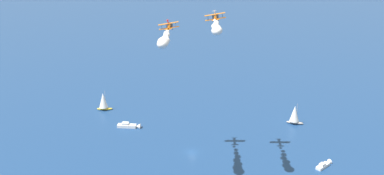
{
  "coord_description": "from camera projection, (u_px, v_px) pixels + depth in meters",
  "views": [
    {
      "loc": [
        -66.79,
        -142.58,
        83.55
      ],
      "look_at": [
        -0.13,
        -0.25,
        26.58
      ],
      "focal_mm": 42.95,
      "sensor_mm": 36.0,
      "label": 1
    }
  ],
  "objects": [
    {
      "name": "motorboat_inshore",
      "position": [
        130.0,
        126.0,
        197.44
      ],
      "size": [
        9.86,
        7.24,
        2.88
      ],
      "color": "white",
      "rests_on": "ground_plane"
    },
    {
      "name": "smoke_trail_wingman",
      "position": [
        216.0,
        29.0,
        141.27
      ],
      "size": [
        10.66,
        18.76,
        3.65
      ],
      "color": "silver"
    },
    {
      "name": "biplane_lead",
      "position": [
        169.0,
        27.0,
        160.43
      ],
      "size": [
        7.16,
        7.08,
        3.67
      ],
      "color": "orange"
    },
    {
      "name": "motorboat_far_stbd",
      "position": [
        324.0,
        165.0,
        166.07
      ],
      "size": [
        8.08,
        4.41,
        2.28
      ],
      "color": "white",
      "rests_on": "ground_plane"
    },
    {
      "name": "sailboat_ahead",
      "position": [
        103.0,
        101.0,
        214.8
      ],
      "size": [
        7.53,
        5.32,
        9.46
      ],
      "color": "gold",
      "rests_on": "ground_plane"
    },
    {
      "name": "biplane_wingman",
      "position": [
        215.0,
        18.0,
        157.52
      ],
      "size": [
        7.16,
        7.08,
        3.67
      ],
      "color": "orange"
    },
    {
      "name": "wingwalker_lead",
      "position": [
        168.0,
        21.0,
        159.74
      ],
      "size": [
        1.37,
        0.77,
        1.53
      ],
      "color": "red"
    },
    {
      "name": "sailboat_offshore",
      "position": [
        295.0,
        114.0,
        200.03
      ],
      "size": [
        6.9,
        6.41,
        9.51
      ],
      "color": "#9E9993",
      "rests_on": "ground_plane"
    },
    {
      "name": "ground_plane",
      "position": [
        192.0,
        152.0,
        176.49
      ],
      "size": [
        2000.0,
        2000.0,
        0.0
      ],
      "primitive_type": "plane",
      "color": "navy"
    },
    {
      "name": "wingwalker_wingman",
      "position": [
        214.0,
        12.0,
        156.82
      ],
      "size": [
        1.37,
        0.77,
        1.53
      ],
      "color": "white"
    },
    {
      "name": "smoke_trail_lead",
      "position": [
        164.0,
        40.0,
        142.09
      ],
      "size": [
        12.31,
        21.49,
        3.81
      ],
      "color": "silver"
    }
  ]
}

